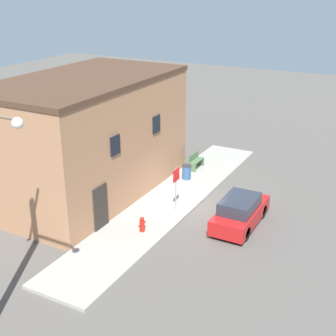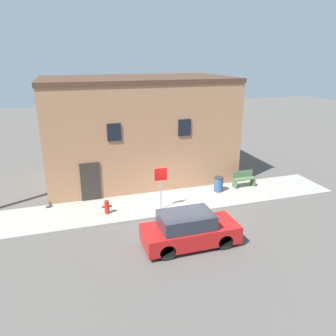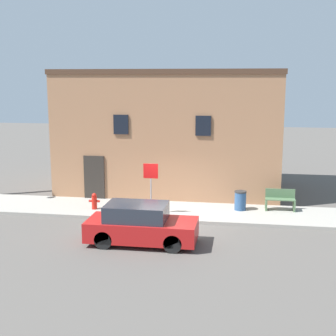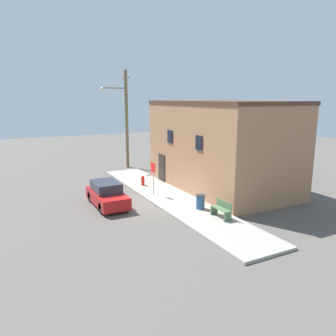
% 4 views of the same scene
% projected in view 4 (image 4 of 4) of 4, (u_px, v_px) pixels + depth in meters
% --- Properties ---
extents(ground_plane, '(80.00, 80.00, 0.00)m').
position_uv_depth(ground_plane, '(149.00, 202.00, 20.54)').
color(ground_plane, '#56514C').
extents(sidewalk, '(18.04, 2.91, 0.14)m').
position_uv_depth(sidewalk, '(170.00, 198.00, 21.18)').
color(sidewalk, '#9E998E').
rests_on(sidewalk, ground).
extents(brick_building, '(10.96, 6.17, 6.21)m').
position_uv_depth(brick_building, '(220.00, 145.00, 23.22)').
color(brick_building, '#A87551').
rests_on(brick_building, ground).
extents(fire_hydrant, '(0.48, 0.23, 0.71)m').
position_uv_depth(fire_hydrant, '(143.00, 180.00, 23.90)').
color(fire_hydrant, red).
rests_on(fire_hydrant, sidewalk).
extents(stop_sign, '(0.62, 0.06, 2.17)m').
position_uv_depth(stop_sign, '(153.00, 173.00, 21.23)').
color(stop_sign, gray).
rests_on(stop_sign, sidewalk).
extents(bench, '(1.27, 0.44, 0.92)m').
position_uv_depth(bench, '(222.00, 210.00, 17.40)').
color(bench, '#4C6B47').
rests_on(bench, sidewalk).
extents(trash_bin, '(0.52, 0.52, 0.84)m').
position_uv_depth(trash_bin, '(200.00, 202.00, 18.78)').
color(trash_bin, '#2D517F').
rests_on(trash_bin, sidewalk).
extents(utility_pole, '(1.80, 2.49, 8.87)m').
position_uv_depth(utility_pole, '(125.00, 117.00, 29.87)').
color(utility_pole, brown).
rests_on(utility_pole, ground).
extents(parked_car, '(3.89, 1.64, 1.45)m').
position_uv_depth(parked_car, '(107.00, 194.00, 19.76)').
color(parked_car, black).
rests_on(parked_car, ground).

